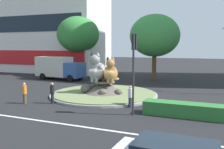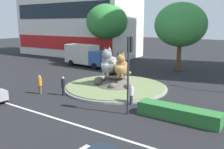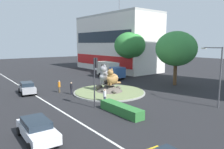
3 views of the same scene
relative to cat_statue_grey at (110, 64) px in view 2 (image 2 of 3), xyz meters
The scene contains 14 objects.
ground_plane 2.44m from the cat_statue_grey, ahead, with size 160.00×160.00×0.00m, color black.
lane_centreline 9.01m from the cat_statue_grey, 85.72° to the right, with size 112.00×0.20×0.01m, color silver.
roundabout_island 2.05m from the cat_statue_grey, ahead, with size 9.95×9.95×1.33m.
cat_statue_grey is the anchor object (origin of this frame).
cat_statue_tabby 1.37m from the cat_statue_grey, ahead, with size 1.91×2.63×2.36m.
traffic_light_mast 7.47m from the cat_statue_grey, 44.75° to the right, with size 0.34×0.46×5.38m.
shophouse_block 26.77m from the cat_statue_grey, 138.67° to the left, with size 23.79×10.85×18.06m.
clipped_hedge_strip 9.67m from the cat_statue_grey, 26.80° to the right, with size 5.41×1.20×0.90m, color #2D7033.
broadleaf_tree_behind_island 12.93m from the cat_statue_grey, 77.87° to the left, with size 6.64×6.64×8.85m.
second_tree_near_tower 16.63m from the cat_statue_grey, 126.58° to the left, with size 6.55×6.55×9.23m.
pedestrian_black_shirt 5.10m from the cat_statue_grey, 111.41° to the right, with size 0.34×0.34×1.69m.
pedestrian_orange_shirt 6.79m from the cat_statue_grey, 125.26° to the right, with size 0.35×0.35×1.70m.
pedestrian_white_shirt 5.73m from the cat_statue_grey, 37.46° to the right, with size 0.36×0.36×1.67m.
delivery_box_truck 12.56m from the cat_statue_grey, 141.16° to the left, with size 7.20×3.06×3.13m.
Camera 2 is at (12.87, -19.35, 6.27)m, focal length 39.37 mm.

